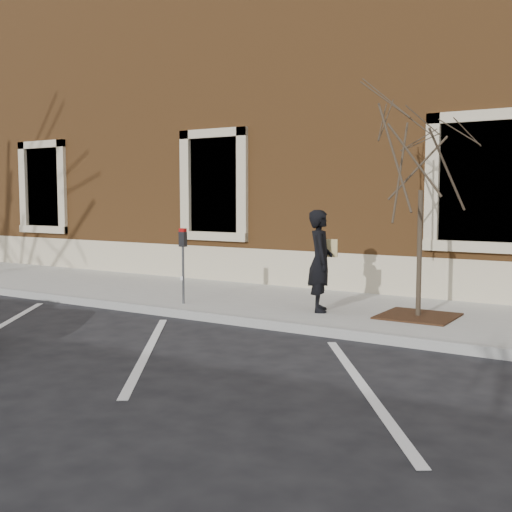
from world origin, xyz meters
The scene contains 9 objects.
ground centered at (0.00, 0.00, 0.00)m, with size 120.00×120.00×0.00m, color #28282B.
sidewalk_near centered at (0.00, 1.75, 0.07)m, with size 40.00×3.50×0.15m, color #BBB9B0.
curb_near centered at (0.00, -0.05, 0.07)m, with size 40.00×0.12×0.15m, color #9E9E99.
parking_stripes centered at (0.00, -2.20, 0.00)m, with size 28.00×4.40×0.01m, color silver, non-canonical shape.
building_civic centered at (0.00, 7.74, 4.00)m, with size 40.00×8.62×8.00m.
man centered at (1.00, 1.09, 1.03)m, with size 0.64×0.42×1.75m, color black.
parking_meter centered at (-1.51, 0.47, 1.12)m, with size 0.13×0.10×1.40m.
tree_grate centered at (2.60, 1.48, 0.16)m, with size 1.19×1.19×0.03m, color #402614.
sapling centered at (2.60, 1.48, 2.80)m, with size 2.27×2.27×3.78m.
Camera 1 is at (5.93, -8.76, 2.12)m, focal length 45.00 mm.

